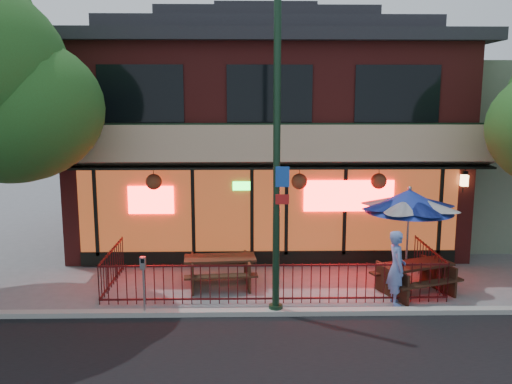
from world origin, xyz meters
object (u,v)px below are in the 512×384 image
patio_umbrella (409,201)px  parking_meter_near (143,276)px  street_light (277,178)px  picnic_table_right (415,274)px  picnic_table_left (220,267)px  pedestrian (396,268)px

patio_umbrella → parking_meter_near: patio_umbrella is taller
patio_umbrella → parking_meter_near: bearing=-162.4°
street_light → picnic_table_right: (3.60, 1.20, -2.63)m
picnic_table_right → parking_meter_near: 6.73m
picnic_table_left → patio_umbrella: size_ratio=0.75×
pedestrian → street_light: bearing=100.8°
patio_umbrella → pedestrian: (-0.70, -1.51, -1.33)m
street_light → pedestrian: (2.90, 0.50, -2.24)m
pedestrian → picnic_table_left: bearing=73.6°
pedestrian → picnic_table_right: bearing=-43.8°
street_light → patio_umbrella: size_ratio=2.67×
street_light → picnic_table_right: street_light is taller
picnic_table_right → pedestrian: size_ratio=1.23×
pedestrian → parking_meter_near: bearing=96.6°
picnic_table_right → parking_meter_near: bearing=-169.0°
street_light → picnic_table_left: bearing=126.5°
street_light → patio_umbrella: street_light is taller
picnic_table_right → patio_umbrella: 1.90m
picnic_table_left → patio_umbrella: bearing=2.0°
picnic_table_left → parking_meter_near: size_ratio=1.42×
patio_umbrella → pedestrian: 2.13m
picnic_table_left → parking_meter_near: bearing=-130.4°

